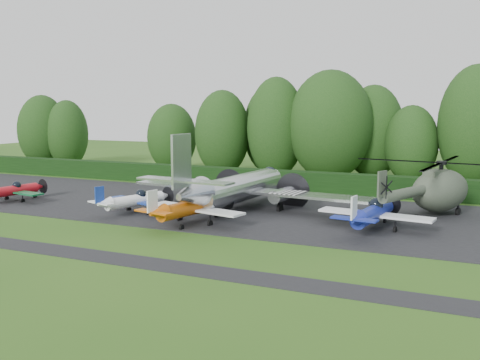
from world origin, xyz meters
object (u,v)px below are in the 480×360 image
at_px(light_plane_white, 135,200).
at_px(helicopter, 440,187).
at_px(light_plane_blue, 373,213).
at_px(transport_plane, 238,188).
at_px(light_plane_red, 12,191).
at_px(light_plane_orange, 192,207).

relative_size(light_plane_white, helicopter, 0.46).
bearing_deg(helicopter, light_plane_white, 179.62).
bearing_deg(light_plane_white, light_plane_blue, -12.43).
height_order(transport_plane, helicopter, transport_plane).
distance_m(light_plane_red, light_plane_orange, 19.00).
bearing_deg(transport_plane, helicopter, 12.41).
xyz_separation_m(light_plane_red, helicopter, (34.82, 9.01, 1.24)).
height_order(light_plane_red, light_plane_white, light_plane_white).
height_order(light_plane_blue, helicopter, helicopter).
bearing_deg(light_plane_orange, light_plane_blue, 2.07).
bearing_deg(light_plane_blue, light_plane_orange, -172.99).
bearing_deg(helicopter, light_plane_orange, -168.99).
relative_size(light_plane_blue, helicopter, 0.53).
distance_m(light_plane_white, light_plane_blue, 18.14).
bearing_deg(light_plane_orange, light_plane_red, 162.83).
relative_size(transport_plane, light_plane_orange, 2.58).
bearing_deg(transport_plane, light_plane_orange, -104.60).
bearing_deg(transport_plane, light_plane_red, -172.93).
xyz_separation_m(light_plane_red, light_plane_orange, (18.94, -1.54, 0.22)).
bearing_deg(light_plane_blue, light_plane_white, 177.22).
relative_size(light_plane_orange, helicopter, 0.53).
height_order(light_plane_white, light_plane_blue, light_plane_blue).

